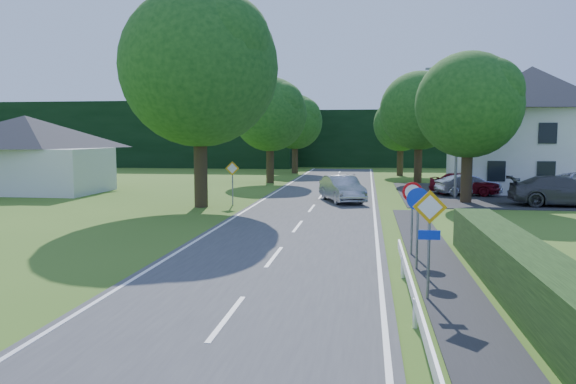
# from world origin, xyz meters

# --- Properties ---
(road) EXTENTS (7.00, 80.00, 0.04)m
(road) POSITION_xyz_m (0.00, 20.00, 0.02)
(road) COLOR #3C3C3F
(road) RESTS_ON ground
(parking_pad) EXTENTS (14.00, 16.00, 0.04)m
(parking_pad) POSITION_xyz_m (12.00, 33.00, 0.02)
(parking_pad) COLOR #262629
(parking_pad) RESTS_ON ground
(line_edge_left) EXTENTS (0.12, 80.00, 0.01)m
(line_edge_left) POSITION_xyz_m (-3.25, 20.00, 0.04)
(line_edge_left) COLOR white
(line_edge_left) RESTS_ON road
(line_edge_right) EXTENTS (0.12, 80.00, 0.01)m
(line_edge_right) POSITION_xyz_m (3.25, 20.00, 0.04)
(line_edge_right) COLOR white
(line_edge_right) RESTS_ON road
(line_centre) EXTENTS (0.12, 80.00, 0.01)m
(line_centre) POSITION_xyz_m (0.00, 20.00, 0.04)
(line_centre) COLOR white
(line_centre) RESTS_ON road
(tree_main) EXTENTS (9.40, 9.40, 11.64)m
(tree_main) POSITION_xyz_m (-6.00, 24.00, 5.82)
(tree_main) COLOR #174514
(tree_main) RESTS_ON ground
(tree_left_far) EXTENTS (7.00, 7.00, 8.58)m
(tree_left_far) POSITION_xyz_m (-5.00, 40.00, 4.29)
(tree_left_far) COLOR #174514
(tree_left_far) RESTS_ON ground
(tree_right_far) EXTENTS (7.40, 7.40, 9.09)m
(tree_right_far) POSITION_xyz_m (7.00, 42.00, 4.54)
(tree_right_far) COLOR #174514
(tree_right_far) RESTS_ON ground
(tree_left_back) EXTENTS (6.60, 6.60, 8.07)m
(tree_left_back) POSITION_xyz_m (-4.50, 52.00, 4.04)
(tree_left_back) COLOR #174514
(tree_left_back) RESTS_ON ground
(tree_right_back) EXTENTS (6.20, 6.20, 7.56)m
(tree_right_back) POSITION_xyz_m (6.00, 50.00, 3.78)
(tree_right_back) COLOR #174514
(tree_right_back) RESTS_ON ground
(tree_right_mid) EXTENTS (7.00, 7.00, 8.58)m
(tree_right_mid) POSITION_xyz_m (8.50, 28.00, 4.29)
(tree_right_mid) COLOR #174514
(tree_right_mid) RESTS_ON ground
(treeline_left) EXTENTS (44.00, 6.00, 8.00)m
(treeline_left) POSITION_xyz_m (-28.00, 62.00, 4.00)
(treeline_left) COLOR black
(treeline_left) RESTS_ON ground
(treeline_right) EXTENTS (30.00, 5.00, 7.00)m
(treeline_right) POSITION_xyz_m (8.00, 66.00, 3.50)
(treeline_right) COLOR black
(treeline_right) RESTS_ON ground
(bungalow_left) EXTENTS (11.00, 6.50, 5.20)m
(bungalow_left) POSITION_xyz_m (-20.00, 30.00, 2.71)
(bungalow_left) COLOR silver
(bungalow_left) RESTS_ON ground
(house_white) EXTENTS (10.60, 8.40, 8.60)m
(house_white) POSITION_xyz_m (14.00, 36.00, 4.41)
(house_white) COLOR white
(house_white) RESTS_ON ground
(streetlight) EXTENTS (2.03, 0.18, 8.00)m
(streetlight) POSITION_xyz_m (8.06, 30.00, 4.46)
(streetlight) COLOR slate
(streetlight) RESTS_ON ground
(sign_priority_right) EXTENTS (0.78, 0.09, 2.59)m
(sign_priority_right) POSITION_xyz_m (4.30, 7.98, 1.80)
(sign_priority_right) COLOR slate
(sign_priority_right) RESTS_ON ground
(sign_roundabout) EXTENTS (0.64, 0.08, 2.37)m
(sign_roundabout) POSITION_xyz_m (4.30, 10.98, 1.67)
(sign_roundabout) COLOR slate
(sign_roundabout) RESTS_ON ground
(sign_speed_limit) EXTENTS (0.64, 0.11, 2.37)m
(sign_speed_limit) POSITION_xyz_m (4.30, 12.97, 1.77)
(sign_speed_limit) COLOR slate
(sign_speed_limit) RESTS_ON ground
(sign_priority_left) EXTENTS (0.78, 0.09, 2.44)m
(sign_priority_left) POSITION_xyz_m (-4.50, 24.98, 1.72)
(sign_priority_left) COLOR slate
(sign_priority_left) RESTS_ON ground
(moving_car) EXTENTS (3.02, 4.84, 1.51)m
(moving_car) POSITION_xyz_m (1.44, 27.21, 0.79)
(moving_car) COLOR #A5A5AA
(moving_car) RESTS_ON road
(motorcycle) EXTENTS (1.14, 2.07, 1.03)m
(motorcycle) POSITION_xyz_m (1.80, 36.42, 0.55)
(motorcycle) COLOR black
(motorcycle) RESTS_ON road
(parked_car_red) EXTENTS (4.72, 3.44, 1.49)m
(parked_car_red) POSITION_xyz_m (9.14, 32.32, 0.79)
(parked_car_red) COLOR maroon
(parked_car_red) RESTS_ON parking_pad
(parked_car_silver_a) EXTENTS (4.25, 2.45, 1.33)m
(parked_car_silver_a) POSITION_xyz_m (9.29, 31.98, 0.70)
(parked_car_silver_a) COLOR #B1B0B5
(parked_car_silver_a) RESTS_ON parking_pad
(parked_car_grey) EXTENTS (5.70, 2.53, 1.63)m
(parked_car_grey) POSITION_xyz_m (13.40, 26.90, 0.85)
(parked_car_grey) COLOR #414246
(parked_car_grey) RESTS_ON parking_pad
(parasol) EXTENTS (2.70, 2.73, 1.97)m
(parasol) POSITION_xyz_m (13.43, 35.00, 1.03)
(parasol) COLOR #AE2A0D
(parasol) RESTS_ON parking_pad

